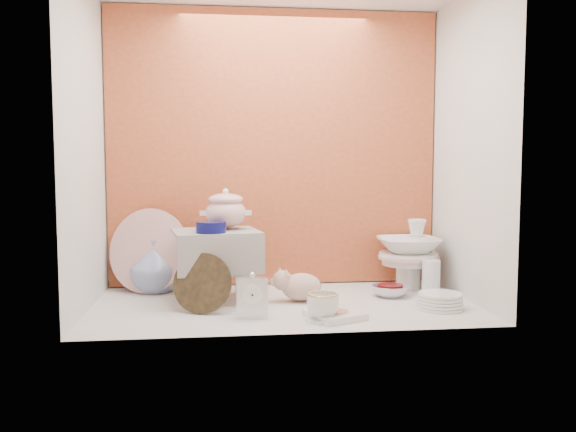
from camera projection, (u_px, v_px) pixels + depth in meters
name	position (u px, v px, depth m)	size (l,w,h in m)	color
ground	(284.00, 304.00, 2.85)	(1.80, 1.80, 0.00)	silver
niche_shell	(280.00, 110.00, 2.95)	(1.86, 1.03, 1.53)	#CB4F32
step_stool	(216.00, 266.00, 2.91)	(0.40, 0.35, 0.35)	silver
soup_tureen	(226.00, 209.00, 2.94)	(0.24, 0.24, 0.20)	white
cobalt_bowl	(211.00, 227.00, 2.80)	(0.14, 0.14, 0.05)	#0A0B4D
floral_platter	(148.00, 251.00, 3.11)	(0.44, 0.12, 0.44)	white
blue_white_vase	(156.00, 266.00, 3.12)	(0.26, 0.26, 0.27)	silver
lacquer_tray	(202.00, 283.00, 2.68)	(0.27, 0.10, 0.27)	black
mantel_clock	(252.00, 296.00, 2.59)	(0.13, 0.05, 0.20)	silver
plush_pig	(301.00, 286.00, 2.91)	(0.25, 0.17, 0.15)	tan
teacup_saucer	(323.00, 319.00, 2.55)	(0.15, 0.15, 0.01)	white
gold_rim_teacup	(323.00, 306.00, 2.55)	(0.14, 0.14, 0.11)	white
lattice_dish	(335.00, 315.00, 2.59)	(0.21, 0.21, 0.03)	white
dinner_plate_stack	(440.00, 301.00, 2.76)	(0.21, 0.21, 0.07)	white
crystal_bowl	(390.00, 291.00, 3.02)	(0.18, 0.18, 0.06)	silver
clear_glass_vase	(431.00, 278.00, 3.03)	(0.09, 0.09, 0.18)	silver
porcelain_tower	(408.00, 254.00, 3.20)	(0.33, 0.33, 0.37)	white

